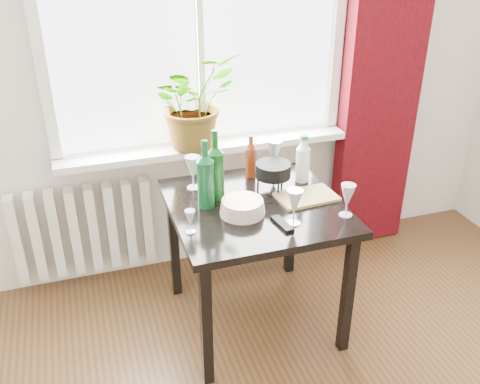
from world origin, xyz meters
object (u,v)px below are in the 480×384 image
object	(u,v)px
cleaning_bottle	(303,158)
plate_stack	(242,207)
wine_bottle_right	(215,165)
wineglass_back_left	(193,172)
cutting_board	(307,197)
wineglass_far_right	(347,200)
radiator	(84,229)
bottle_amber	(251,156)
wineglass_front_left	(190,222)
tv_remote	(282,224)
fondue_pot	(273,176)
wineglass_front_right	(294,207)
wineglass_back_center	(274,157)
table	(255,219)
wine_bottle_left	(205,174)
potted_plant	(193,101)

from	to	relation	value
cleaning_bottle	plate_stack	distance (m)	0.50
wine_bottle_right	wineglass_back_left	world-z (taller)	wine_bottle_right
wine_bottle_right	cutting_board	distance (m)	0.50
wineglass_far_right	wineglass_back_left	size ratio (longest dim) A/B	0.91
radiator	wine_bottle_right	size ratio (longest dim) A/B	2.11
cleaning_bottle	plate_stack	xyz separation A→B (m)	(-0.42, -0.25, -0.10)
bottle_amber	cutting_board	size ratio (longest dim) A/B	0.81
wineglass_front_left	tv_remote	size ratio (longest dim) A/B	0.78
wine_bottle_right	wineglass_far_right	bearing A→B (deg)	-33.63
radiator	fondue_pot	world-z (taller)	fondue_pot
wineglass_front_right	fondue_pot	world-z (taller)	wineglass_front_right
wineglass_front_right	tv_remote	size ratio (longest dim) A/B	1.20
bottle_amber	fondue_pot	world-z (taller)	bottle_amber
wineglass_back_left	wineglass_front_right	bearing A→B (deg)	-54.15
bottle_amber	wineglass_back_center	xyz separation A→B (m)	(0.14, -0.01, -0.02)
tv_remote	table	bearing A→B (deg)	93.35
wine_bottle_right	plate_stack	bearing A→B (deg)	-68.20
table	wineglass_back_center	bearing A→B (deg)	54.28
radiator	wineglass_front_left	xyz separation A→B (m)	(0.48, -0.80, 0.42)
wine_bottle_right	wineglass_front_right	xyz separation A→B (m)	(0.28, -0.36, -0.10)
fondue_pot	table	bearing A→B (deg)	-141.41
wineglass_back_left	cutting_board	world-z (taller)	wineglass_back_left
wineglass_far_right	cutting_board	xyz separation A→B (m)	(-0.11, 0.22, -0.08)
wineglass_front_left	tv_remote	xyz separation A→B (m)	(0.42, -0.07, -0.05)
wine_bottle_left	plate_stack	bearing A→B (deg)	-41.08
cutting_board	tv_remote	bearing A→B (deg)	-136.25
wineglass_back_left	cutting_board	distance (m)	0.61
radiator	tv_remote	xyz separation A→B (m)	(0.90, -0.87, 0.37)
wineglass_front_right	tv_remote	world-z (taller)	wineglass_front_right
wineglass_front_left	plate_stack	bearing A→B (deg)	18.15
wineglass_far_right	wineglass_front_right	bearing A→B (deg)	178.26
wine_bottle_right	wineglass_front_right	world-z (taller)	wine_bottle_right
wineglass_front_right	wineglass_back_center	xyz separation A→B (m)	(0.11, 0.54, 0.01)
potted_plant	cutting_board	xyz separation A→B (m)	(0.44, -0.61, -0.36)
potted_plant	plate_stack	distance (m)	0.74
wineglass_back_center	fondue_pot	bearing A→B (deg)	-113.54
radiator	wineglass_front_right	bearing A→B (deg)	-42.20
bottle_amber	wineglass_front_right	world-z (taller)	bottle_amber
table	wine_bottle_right	distance (m)	0.35
wineglass_back_left	fondue_pot	distance (m)	0.42
wine_bottle_right	cleaning_bottle	size ratio (longest dim) A/B	1.43
table	wine_bottle_right	bearing A→B (deg)	145.15
radiator	bottle_amber	size ratio (longest dim) A/B	3.28
wineglass_back_left	wine_bottle_left	bearing A→B (deg)	-85.87
wineglass_back_center	fondue_pot	size ratio (longest dim) A/B	0.95
wine_bottle_right	cutting_board	xyz separation A→B (m)	(0.44, -0.15, -0.18)
bottle_amber	wineglass_back_center	world-z (taller)	bottle_amber
wineglass_back_left	potted_plant	bearing A→B (deg)	74.43
table	cutting_board	world-z (taller)	cutting_board
wine_bottle_right	wineglass_back_center	distance (m)	0.44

